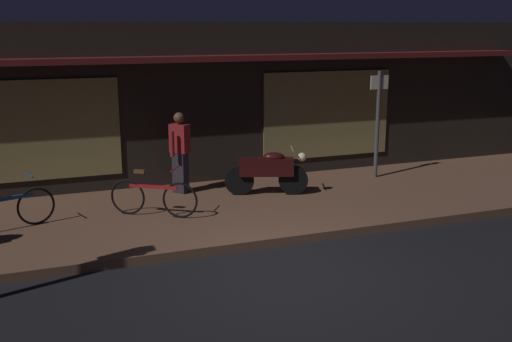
# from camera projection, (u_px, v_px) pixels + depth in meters

# --- Properties ---
(ground_plane) EXTENTS (60.00, 60.00, 0.00)m
(ground_plane) POSITION_uv_depth(u_px,v_px,m) (286.00, 272.00, 8.92)
(ground_plane) COLOR black
(sidewalk_slab) EXTENTS (18.00, 4.00, 0.15)m
(sidewalk_slab) POSITION_uv_depth(u_px,v_px,m) (224.00, 210.00, 11.63)
(sidewalk_slab) COLOR brown
(sidewalk_slab) RESTS_ON ground_plane
(storefront_building) EXTENTS (18.00, 3.30, 3.60)m
(storefront_building) POSITION_uv_depth(u_px,v_px,m) (179.00, 100.00, 14.31)
(storefront_building) COLOR black
(storefront_building) RESTS_ON ground_plane
(motorcycle) EXTENTS (1.64, 0.78, 0.97)m
(motorcycle) POSITION_uv_depth(u_px,v_px,m) (268.00, 171.00, 12.35)
(motorcycle) COLOR black
(motorcycle) RESTS_ON sidewalk_slab
(bicycle_parked) EXTENTS (1.42, 0.93, 0.91)m
(bicycle_parked) POSITION_uv_depth(u_px,v_px,m) (153.00, 197.00, 10.96)
(bicycle_parked) COLOR black
(bicycle_parked) RESTS_ON sidewalk_slab
(bicycle_extra) EXTENTS (1.59, 0.60, 0.91)m
(bicycle_extra) POSITION_uv_depth(u_px,v_px,m) (6.00, 210.00, 10.19)
(bicycle_extra) COLOR black
(bicycle_extra) RESTS_ON sidewalk_slab
(person_bystander) EXTENTS (0.52, 0.47, 1.67)m
(person_bystander) POSITION_uv_depth(u_px,v_px,m) (180.00, 151.00, 12.41)
(person_bystander) COLOR #28232D
(person_bystander) RESTS_ON sidewalk_slab
(sign_post) EXTENTS (0.44, 0.09, 2.40)m
(sign_post) POSITION_uv_depth(u_px,v_px,m) (378.00, 118.00, 13.59)
(sign_post) COLOR #47474C
(sign_post) RESTS_ON sidewalk_slab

